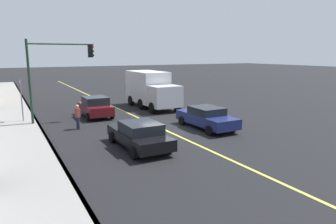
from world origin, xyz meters
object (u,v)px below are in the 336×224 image
(car_black, at_px, (139,135))
(truck_white, at_px, (151,89))
(car_navy, at_px, (206,117))
(car_maroon, at_px, (95,107))
(traffic_light_mast, at_px, (56,66))
(pedestrian_with_backpack, at_px, (78,115))
(street_sign_post, at_px, (21,98))

(car_black, relative_size, truck_white, 0.69)
(car_navy, distance_m, car_maroon, 8.82)
(car_navy, distance_m, traffic_light_mast, 10.71)
(truck_white, relative_size, pedestrian_with_backpack, 4.21)
(car_maroon, bearing_deg, car_navy, -142.93)
(car_maroon, relative_size, pedestrian_with_backpack, 2.44)
(truck_white, bearing_deg, pedestrian_with_backpack, 124.20)
(car_navy, relative_size, pedestrian_with_backpack, 2.95)
(street_sign_post, bearing_deg, car_black, -152.48)
(car_maroon, bearing_deg, pedestrian_with_backpack, 148.41)
(car_navy, height_order, pedestrian_with_backpack, pedestrian_with_backpack)
(pedestrian_with_backpack, distance_m, traffic_light_mast, 3.97)
(car_black, height_order, car_navy, car_navy)
(car_maroon, xyz_separation_m, street_sign_post, (0.40, 5.01, 1.00))
(car_maroon, distance_m, traffic_light_mast, 4.31)
(street_sign_post, bearing_deg, traffic_light_mast, -119.46)
(street_sign_post, bearing_deg, car_navy, -125.74)
(car_black, relative_size, pedestrian_with_backpack, 2.91)
(traffic_light_mast, height_order, street_sign_post, traffic_light_mast)
(traffic_light_mast, bearing_deg, street_sign_post, 60.54)
(car_navy, height_order, truck_white, truck_white)
(car_black, height_order, truck_white, truck_white)
(truck_white, height_order, street_sign_post, truck_white)
(car_maroon, bearing_deg, truck_white, -71.42)
(truck_white, xyz_separation_m, street_sign_post, (-1.48, 10.60, 0.12))
(pedestrian_with_backpack, relative_size, street_sign_post, 0.52)
(truck_white, bearing_deg, car_navy, 178.26)
(truck_white, distance_m, pedestrian_with_backpack, 9.24)
(truck_white, relative_size, street_sign_post, 2.20)
(pedestrian_with_backpack, bearing_deg, street_sign_post, 38.97)
(car_maroon, distance_m, street_sign_post, 5.13)
(car_black, relative_size, traffic_light_mast, 0.81)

